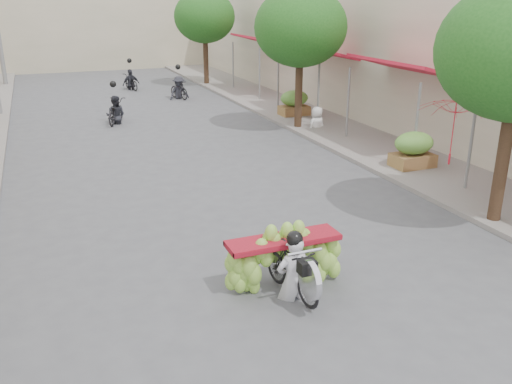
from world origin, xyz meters
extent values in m
cube|color=gray|center=(7.00, 15.00, 0.06)|extent=(4.00, 60.00, 0.12)
cube|color=#BFB59E|center=(12.00, 14.00, 3.00)|extent=(8.00, 40.00, 6.00)
cylinder|color=slate|center=(6.30, 5.90, 1.27)|extent=(0.08, 0.08, 2.55)
cube|color=red|center=(7.12, 10.00, 2.75)|extent=(1.77, 4.20, 0.53)
cylinder|color=slate|center=(6.30, 8.10, 1.27)|extent=(0.08, 0.08, 2.55)
cylinder|color=slate|center=(6.30, 11.90, 1.27)|extent=(0.08, 0.08, 2.55)
cube|color=red|center=(7.12, 16.00, 2.75)|extent=(1.77, 4.20, 0.53)
cylinder|color=slate|center=(6.30, 14.10, 1.27)|extent=(0.08, 0.08, 2.55)
cylinder|color=slate|center=(6.30, 17.90, 1.27)|extent=(0.08, 0.08, 2.55)
cube|color=red|center=(7.12, 22.00, 2.75)|extent=(1.77, 4.20, 0.53)
cylinder|color=slate|center=(6.30, 20.10, 1.27)|extent=(0.08, 0.08, 2.55)
cylinder|color=slate|center=(6.30, 23.90, 1.27)|extent=(0.08, 0.08, 2.55)
cube|color=#BAAF93|center=(0.00, 38.00, 3.50)|extent=(20.00, 6.00, 7.00)
cylinder|color=#3A2719|center=(5.40, 4.00, 1.60)|extent=(0.28, 0.28, 3.20)
cylinder|color=#3A2719|center=(5.40, 14.00, 1.60)|extent=(0.28, 0.28, 3.20)
ellipsoid|color=#215B1A|center=(5.40, 14.00, 3.80)|extent=(3.40, 3.40, 2.90)
cylinder|color=#3A2719|center=(5.40, 26.00, 1.60)|extent=(0.28, 0.28, 3.20)
ellipsoid|color=#215B1A|center=(5.40, 26.00, 3.80)|extent=(3.40, 3.40, 2.90)
cube|color=brown|center=(6.20, 8.00, 0.37)|extent=(1.20, 0.80, 0.50)
ellipsoid|color=#599237|center=(6.20, 8.00, 0.95)|extent=(1.20, 0.88, 0.66)
cube|color=brown|center=(6.20, 16.00, 0.37)|extent=(1.20, 0.80, 0.50)
ellipsoid|color=#599237|center=(6.20, 16.00, 0.95)|extent=(1.20, 0.88, 0.66)
imported|color=black|center=(-0.16, 2.90, 0.47)|extent=(0.68, 1.64, 0.94)
cylinder|color=silver|center=(-0.16, 2.25, 0.62)|extent=(0.10, 0.66, 0.66)
cube|color=black|center=(-0.16, 2.35, 0.80)|extent=(0.28, 0.22, 0.22)
cylinder|color=silver|center=(-0.16, 2.45, 1.02)|extent=(0.60, 0.05, 0.05)
cube|color=maroon|center=(-0.16, 3.25, 0.88)|extent=(2.01, 0.55, 0.10)
imported|color=silver|center=(-0.16, 2.85, 1.12)|extent=(0.59, 0.44, 1.63)
sphere|color=black|center=(-0.16, 2.82, 1.90)|extent=(0.28, 0.28, 0.28)
imported|color=red|center=(5.92, 6.13, 2.48)|extent=(1.95, 1.95, 1.75)
imported|color=white|center=(6.04, 13.65, 0.90)|extent=(0.86, 0.65, 1.56)
imported|color=black|center=(-0.96, 17.70, 0.48)|extent=(1.29, 1.83, 0.97)
imported|color=#27282F|center=(-0.96, 17.70, 1.12)|extent=(0.92, 0.77, 1.65)
sphere|color=black|center=(-0.96, 17.70, 1.58)|extent=(0.26, 0.26, 0.26)
imported|color=black|center=(2.81, 22.21, 0.47)|extent=(0.91, 1.65, 0.94)
imported|color=#27282F|center=(2.81, 22.21, 1.12)|extent=(1.17, 0.84, 1.65)
sphere|color=black|center=(2.81, 22.21, 1.58)|extent=(0.26, 0.26, 0.26)
imported|color=black|center=(1.06, 25.96, 0.42)|extent=(0.88, 1.60, 0.85)
imported|color=#27282F|center=(1.06, 25.96, 1.12)|extent=(1.06, 0.75, 1.65)
sphere|color=black|center=(1.06, 25.96, 1.58)|extent=(0.26, 0.26, 0.26)
camera|label=1|loc=(-3.78, -4.45, 4.83)|focal=38.00mm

